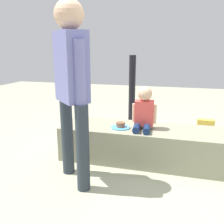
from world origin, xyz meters
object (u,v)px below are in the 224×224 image
water_bottle_near_gift (168,142)px  cake_box_white (159,128)px  adult_standing (72,79)px  gift_bag (205,128)px  cake_plate (121,126)px  handbag_black_leather (126,135)px  party_cup_red (158,140)px  child_seated (144,111)px

water_bottle_near_gift → cake_box_white: size_ratio=0.62×
adult_standing → gift_bag: (1.38, 1.64, -0.88)m
cake_box_white → cake_plate: bearing=-107.7°
handbag_black_leather → gift_bag: bearing=25.0°
party_cup_red → cake_box_white: size_ratio=0.33×
cake_box_white → adult_standing: bearing=-112.2°
child_seated → cake_box_white: (0.11, 1.10, -0.55)m
gift_bag → party_cup_red: gift_bag is taller
adult_standing → cake_box_white: (0.69, 1.71, -0.96)m
water_bottle_near_gift → cake_box_white: water_bottle_near_gift is taller
party_cup_red → water_bottle_near_gift: bearing=-43.3°
child_seated → party_cup_red: 0.83m
child_seated → gift_bag: bearing=52.9°
adult_standing → handbag_black_leather: 1.48m
cake_plate → handbag_black_leather: size_ratio=0.67×
party_cup_red → adult_standing: bearing=-121.2°
cake_box_white → handbag_black_leather: (-0.42, -0.58, 0.04)m
adult_standing → gift_bag: 2.32m
cake_plate → party_cup_red: size_ratio=2.14×
gift_bag → water_bottle_near_gift: size_ratio=1.61×
child_seated → water_bottle_near_gift: bearing=60.2°
water_bottle_near_gift → party_cup_red: (-0.13, 0.12, -0.04)m
cake_plate → party_cup_red: cake_plate is taller
child_seated → party_cup_red: bearing=77.0°
child_seated → cake_box_white: 1.24m
gift_bag → cake_box_white: bearing=174.7°
party_cup_red → cake_box_white: (-0.03, 0.51, 0.01)m
adult_standing → handbag_black_leather: bearing=76.4°
gift_bag → cake_box_white: size_ratio=1.00×
child_seated → adult_standing: 0.93m
child_seated → cake_plate: 0.32m
cake_box_white → water_bottle_near_gift: bearing=-75.6°
handbag_black_leather → child_seated: bearing=-59.0°
child_seated → adult_standing: adult_standing is taller
cake_box_white → child_seated: bearing=-95.5°
party_cup_red → gift_bag: bearing=34.5°
water_bottle_near_gift → handbag_black_leather: size_ratio=0.59×
cake_box_white → handbag_black_leather: 0.72m
child_seated → cake_box_white: child_seated is taller
water_bottle_near_gift → cake_box_white: 0.65m
cake_plate → water_bottle_near_gift: (0.53, 0.51, -0.33)m
adult_standing → cake_box_white: 2.07m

